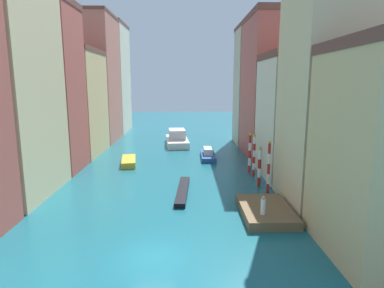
{
  "coord_description": "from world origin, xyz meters",
  "views": [
    {
      "loc": [
        2.0,
        -18.18,
        10.28
      ],
      "look_at": [
        2.88,
        29.08,
        1.5
      ],
      "focal_mm": 30.83,
      "sensor_mm": 36.0,
      "label": 1
    }
  ],
  "objects_px": {
    "waterfront_dock": "(266,211)",
    "motorboat_1": "(129,161)",
    "mooring_pole_0": "(269,167)",
    "person_on_dock": "(263,206)",
    "motorboat_0": "(208,155)",
    "mooring_pole_3": "(250,152)",
    "vaporetto_white": "(177,139)",
    "gondola_black": "(183,191)",
    "mooring_pole_1": "(259,166)",
    "mooring_pole_2": "(254,155)"
  },
  "relations": [
    {
      "from": "vaporetto_white",
      "to": "gondola_black",
      "type": "xyz_separation_m",
      "value": [
        1.16,
        -24.85,
        -0.77
      ]
    },
    {
      "from": "waterfront_dock",
      "to": "mooring_pole_3",
      "type": "height_order",
      "value": "mooring_pole_3"
    },
    {
      "from": "person_on_dock",
      "to": "mooring_pole_3",
      "type": "height_order",
      "value": "mooring_pole_3"
    },
    {
      "from": "waterfront_dock",
      "to": "mooring_pole_0",
      "type": "height_order",
      "value": "mooring_pole_0"
    },
    {
      "from": "waterfront_dock",
      "to": "motorboat_0",
      "type": "bearing_deg",
      "value": 99.16
    },
    {
      "from": "waterfront_dock",
      "to": "person_on_dock",
      "type": "xyz_separation_m",
      "value": [
        -0.6,
        -1.53,
        1.01
      ]
    },
    {
      "from": "mooring_pole_3",
      "to": "waterfront_dock",
      "type": "bearing_deg",
      "value": -94.83
    },
    {
      "from": "person_on_dock",
      "to": "motorboat_1",
      "type": "xyz_separation_m",
      "value": [
        -13.06,
        18.43,
        -0.99
      ]
    },
    {
      "from": "mooring_pole_1",
      "to": "gondola_black",
      "type": "distance_m",
      "value": 8.12
    },
    {
      "from": "mooring_pole_3",
      "to": "gondola_black",
      "type": "height_order",
      "value": "mooring_pole_3"
    },
    {
      "from": "vaporetto_white",
      "to": "motorboat_1",
      "type": "xyz_separation_m",
      "value": [
        -5.89,
        -13.38,
        -0.61
      ]
    },
    {
      "from": "motorboat_1",
      "to": "person_on_dock",
      "type": "bearing_deg",
      "value": -54.67
    },
    {
      "from": "waterfront_dock",
      "to": "motorboat_1",
      "type": "height_order",
      "value": "motorboat_1"
    },
    {
      "from": "waterfront_dock",
      "to": "mooring_pole_1",
      "type": "relative_size",
      "value": 1.51
    },
    {
      "from": "motorboat_0",
      "to": "motorboat_1",
      "type": "height_order",
      "value": "motorboat_0"
    },
    {
      "from": "vaporetto_white",
      "to": "mooring_pole_3",
      "type": "bearing_deg",
      "value": -63.68
    },
    {
      "from": "vaporetto_white",
      "to": "gondola_black",
      "type": "distance_m",
      "value": 24.89
    },
    {
      "from": "waterfront_dock",
      "to": "gondola_black",
      "type": "distance_m",
      "value": 8.56
    },
    {
      "from": "mooring_pole_2",
      "to": "mooring_pole_3",
      "type": "relative_size",
      "value": 1.0
    },
    {
      "from": "mooring_pole_0",
      "to": "motorboat_1",
      "type": "xyz_separation_m",
      "value": [
        -15.06,
        11.81,
        -2.22
      ]
    },
    {
      "from": "gondola_black",
      "to": "motorboat_0",
      "type": "distance_m",
      "value": 15.01
    },
    {
      "from": "gondola_black",
      "to": "mooring_pole_3",
      "type": "bearing_deg",
      "value": 42.42
    },
    {
      "from": "vaporetto_white",
      "to": "motorboat_0",
      "type": "xyz_separation_m",
      "value": [
        4.54,
        -10.22,
        -0.47
      ]
    },
    {
      "from": "mooring_pole_1",
      "to": "motorboat_1",
      "type": "xyz_separation_m",
      "value": [
        -14.71,
        9.58,
        -1.73
      ]
    },
    {
      "from": "waterfront_dock",
      "to": "motorboat_0",
      "type": "height_order",
      "value": "motorboat_0"
    },
    {
      "from": "mooring_pole_1",
      "to": "gondola_black",
      "type": "height_order",
      "value": "mooring_pole_1"
    },
    {
      "from": "waterfront_dock",
      "to": "gondola_black",
      "type": "xyz_separation_m",
      "value": [
        -6.62,
        5.43,
        -0.13
      ]
    },
    {
      "from": "mooring_pole_0",
      "to": "motorboat_0",
      "type": "height_order",
      "value": "mooring_pole_0"
    },
    {
      "from": "mooring_pole_3",
      "to": "vaporetto_white",
      "type": "bearing_deg",
      "value": 116.32
    },
    {
      "from": "waterfront_dock",
      "to": "gondola_black",
      "type": "bearing_deg",
      "value": 140.65
    },
    {
      "from": "person_on_dock",
      "to": "mooring_pole_2",
      "type": "distance_m",
      "value": 12.77
    },
    {
      "from": "mooring_pole_1",
      "to": "mooring_pole_2",
      "type": "distance_m",
      "value": 3.77
    },
    {
      "from": "waterfront_dock",
      "to": "mooring_pole_2",
      "type": "height_order",
      "value": "mooring_pole_2"
    },
    {
      "from": "vaporetto_white",
      "to": "motorboat_0",
      "type": "bearing_deg",
      "value": -66.04
    },
    {
      "from": "waterfront_dock",
      "to": "mooring_pole_0",
      "type": "distance_m",
      "value": 5.73
    },
    {
      "from": "mooring_pole_3",
      "to": "motorboat_1",
      "type": "bearing_deg",
      "value": 163.13
    },
    {
      "from": "person_on_dock",
      "to": "gondola_black",
      "type": "xyz_separation_m",
      "value": [
        -6.02,
        6.96,
        -1.14
      ]
    },
    {
      "from": "mooring_pole_2",
      "to": "vaporetto_white",
      "type": "bearing_deg",
      "value": 115.21
    },
    {
      "from": "motorboat_0",
      "to": "motorboat_1",
      "type": "distance_m",
      "value": 10.9
    },
    {
      "from": "mooring_pole_3",
      "to": "motorboat_1",
      "type": "xyz_separation_m",
      "value": [
        -14.71,
        4.46,
        -2.04
      ]
    },
    {
      "from": "mooring_pole_0",
      "to": "mooring_pole_3",
      "type": "bearing_deg",
      "value": 92.69
    },
    {
      "from": "motorboat_0",
      "to": "motorboat_1",
      "type": "xyz_separation_m",
      "value": [
        -10.43,
        -3.16,
        -0.14
      ]
    },
    {
      "from": "mooring_pole_0",
      "to": "motorboat_1",
      "type": "distance_m",
      "value": 19.26
    },
    {
      "from": "person_on_dock",
      "to": "motorboat_0",
      "type": "height_order",
      "value": "person_on_dock"
    },
    {
      "from": "mooring_pole_3",
      "to": "motorboat_0",
      "type": "relative_size",
      "value": 0.76
    },
    {
      "from": "person_on_dock",
      "to": "motorboat_0",
      "type": "bearing_deg",
      "value": 96.95
    },
    {
      "from": "mooring_pole_0",
      "to": "motorboat_0",
      "type": "distance_m",
      "value": 15.8
    },
    {
      "from": "motorboat_0",
      "to": "mooring_pole_2",
      "type": "bearing_deg",
      "value": -63.41
    },
    {
      "from": "waterfront_dock",
      "to": "mooring_pole_1",
      "type": "bearing_deg",
      "value": 81.85
    },
    {
      "from": "person_on_dock",
      "to": "mooring_pole_1",
      "type": "height_order",
      "value": "mooring_pole_1"
    }
  ]
}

